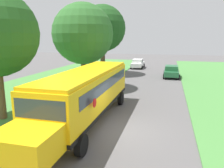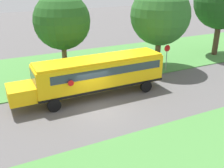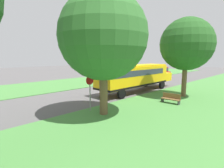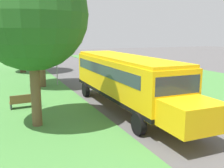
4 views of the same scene
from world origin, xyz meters
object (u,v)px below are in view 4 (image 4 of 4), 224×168
Objects in this scene: oak_tree_far_end at (20,16)px; park_bench at (24,101)px; car_white_middle at (46,58)px; car_green_nearest at (101,62)px; school_bus at (126,78)px; stop_sign at (57,66)px; oak_tree_beside_bus at (34,15)px; oak_tree_roadside_mid at (40,20)px.

oak_tree_far_end reaches higher than park_bench.
car_green_nearest is at bearing -54.96° from car_white_middle.
school_bus is 1.29× the size of oak_tree_far_end.
stop_sign is at bearing -77.00° from oak_tree_far_end.
oak_tree_beside_bus reaches higher than park_bench.
car_green_nearest is 1.00× the size of car_white_middle.
oak_tree_roadside_mid is 0.88× the size of oak_tree_far_end.
car_green_nearest is (5.08, 17.49, -1.05)m from school_bus.
park_bench is (-10.70, -15.14, -0.40)m from car_green_nearest.
car_green_nearest is at bearing 54.74° from park_bench.
school_bus is 6.28m from oak_tree_beside_bus.
oak_tree_far_end reaches higher than school_bus.
car_green_nearest is 11.52m from stop_sign.
school_bus is 1.57× the size of oak_tree_beside_bus.
oak_tree_far_end reaches higher than stop_sign.
car_green_nearest is at bearing 49.89° from stop_sign.
stop_sign reaches higher than car_white_middle.
car_white_middle is 17.88m from oak_tree_roadside_mid.
oak_tree_beside_bus is 5.97m from park_bench.
car_white_middle is 16.89m from stop_sign.
school_bus is 18.66m from oak_tree_far_end.
car_green_nearest is at bearing 61.18° from oak_tree_beside_bus.
car_white_middle is at bearing 77.56° from park_bench.
school_bus is 18.24m from car_green_nearest.
oak_tree_beside_bus reaches higher than stop_sign.
oak_tree_beside_bus is at bearing -92.49° from oak_tree_far_end.
oak_tree_roadside_mid reaches higher than car_white_middle.
car_green_nearest is 21.74m from oak_tree_beside_bus.
park_bench is (-1.25, -15.23, -5.91)m from oak_tree_far_end.
park_bench is at bearing -117.46° from stop_sign.
car_green_nearest reaches higher than park_bench.
stop_sign is (2.86, 9.87, -3.54)m from oak_tree_beside_bus.
car_green_nearest is 0.52× the size of oak_tree_roadside_mid.
school_bus is at bearing 12.62° from oak_tree_beside_bus.
oak_tree_far_end is (-0.83, 9.10, 0.86)m from oak_tree_roadside_mid.
car_white_middle is 1.61× the size of stop_sign.
oak_tree_far_end is 5.89× the size of park_bench.
car_white_middle is 0.52× the size of oak_tree_roadside_mid.
oak_tree_beside_bus is 0.82× the size of oak_tree_far_end.
stop_sign is (-7.40, -8.79, 0.86)m from car_green_nearest.
car_white_middle reaches higher than park_bench.
oak_tree_beside_bus is (-5.19, -1.16, 3.35)m from school_bus.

